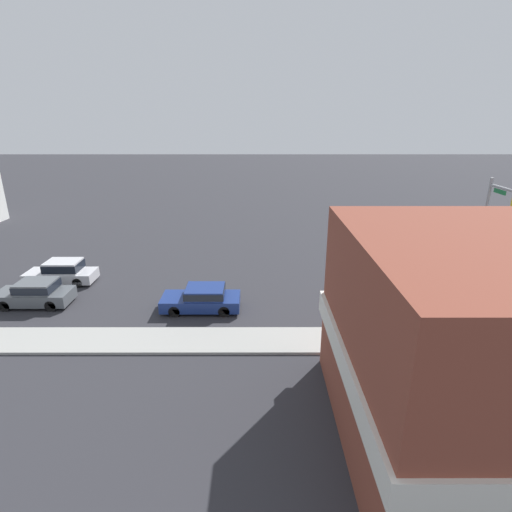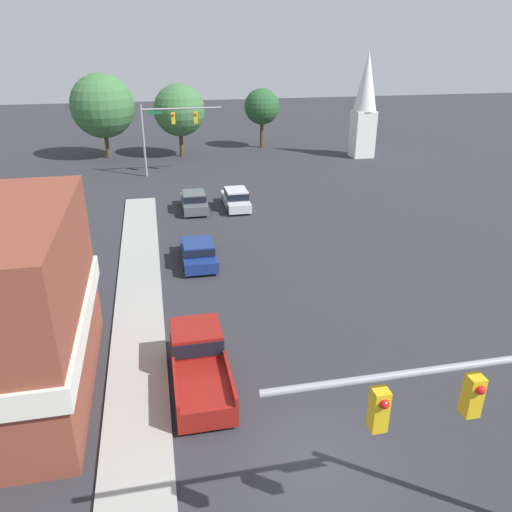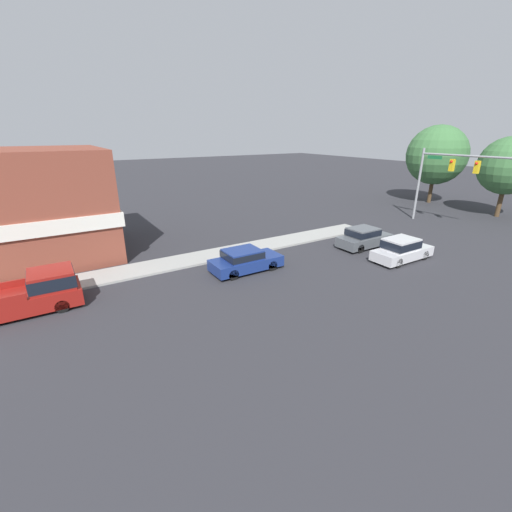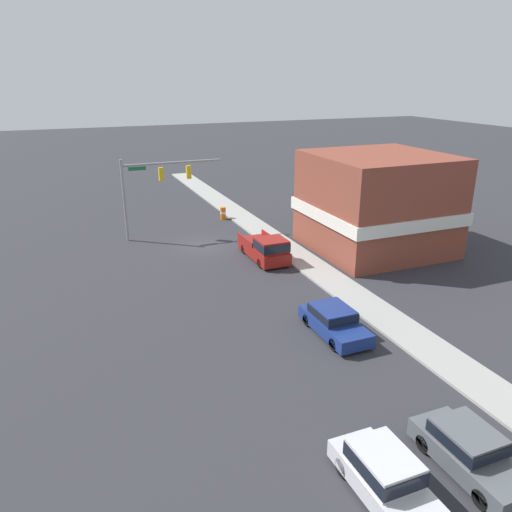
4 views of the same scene
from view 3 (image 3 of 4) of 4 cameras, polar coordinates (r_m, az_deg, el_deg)
far_signal_assembly at (r=36.45m, az=28.98°, el=12.36°), size 7.73×0.49×6.87m
car_lead at (r=21.50m, az=-1.89°, el=-0.62°), size 1.94×4.53×1.43m
car_oncoming at (r=25.24m, az=23.09°, el=1.06°), size 1.78×4.53×1.58m
car_second_ahead at (r=27.24m, az=17.53°, el=3.02°), size 1.85×4.34×1.52m
pickup_truck_parked at (r=19.99m, az=-33.19°, el=-5.14°), size 2.11×5.21×1.91m
corner_brick_building at (r=27.83m, az=-33.08°, el=6.99°), size 9.75×9.63×7.30m
backdrop_tree_left_far at (r=47.65m, az=27.90°, el=14.64°), size 6.88×6.88×9.13m
backdrop_tree_left_mid at (r=43.10m, az=36.53°, el=11.98°), size 5.65×5.65×7.97m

